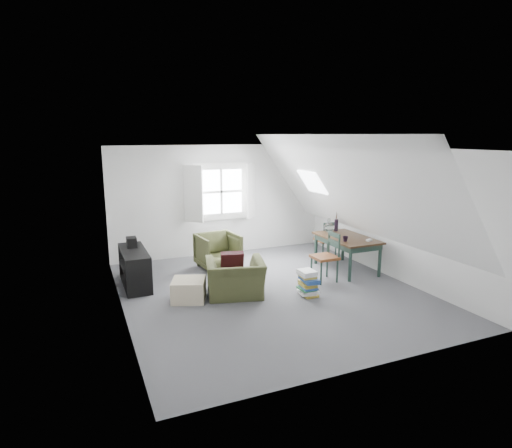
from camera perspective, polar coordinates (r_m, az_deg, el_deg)
name	(u,v)px	position (r m, az deg, el deg)	size (l,w,h in m)	color
floor	(271,291)	(7.66, 1.99, -8.97)	(5.50, 5.50, 0.00)	#525257
ceiling	(272,148)	(7.16, 2.13, 10.07)	(5.50, 5.50, 0.00)	white
wall_back	(221,200)	(9.83, -4.73, 3.19)	(5.00, 5.00, 0.00)	silver
wall_front	(374,267)	(5.03, 15.46, -5.58)	(5.00, 5.00, 0.00)	silver
wall_left	(119,235)	(6.67, -17.81, -1.46)	(5.50, 5.50, 0.00)	silver
wall_right	(388,212)	(8.65, 17.25, 1.51)	(5.50, 5.50, 0.00)	silver
slope_left	(181,197)	(6.72, -10.00, 3.58)	(5.50, 5.50, 0.00)	white
slope_right	(349,187)	(8.00, 12.24, 4.78)	(5.50, 5.50, 0.00)	white
dormer_window	(222,192)	(9.73, -4.61, 4.30)	(1.71, 0.35, 1.30)	white
skylight	(312,182)	(9.09, 7.52, 5.57)	(0.55, 0.75, 0.04)	white
armchair_near	(235,296)	(7.47, -2.77, -9.53)	(0.97, 0.85, 0.63)	#3D4123
armchair_far	(218,268)	(8.97, -5.04, -5.86)	(0.78, 0.81, 0.73)	#3D4123
throw_pillow	(232,262)	(7.42, -3.22, -5.13)	(0.39, 0.11, 0.39)	#340E12
ottoman	(189,290)	(7.31, -8.96, -8.66)	(0.54, 0.54, 0.36)	#C2B493
dining_table	(347,241)	(8.85, 12.02, -2.27)	(0.83, 1.39, 0.69)	black
demijohn	(329,227)	(9.08, 9.68, -0.43)	(0.21, 0.21, 0.30)	silver
vase_twigs	(336,225)	(9.29, 10.65, -0.07)	(0.08, 0.09, 0.64)	black
cup	(345,241)	(8.45, 11.81, -2.29)	(0.11, 0.11, 0.10)	black
paper_box	(369,240)	(8.59, 14.85, -2.09)	(0.11, 0.07, 0.04)	white
dining_chair_far	(326,239)	(9.57, 9.38, -2.04)	(0.41, 0.41, 0.87)	brown
dining_chair_near	(326,256)	(8.16, 9.36, -4.24)	(0.43, 0.43, 0.93)	brown
media_shelf	(135,270)	(8.13, -15.83, -5.93)	(0.43, 1.30, 0.67)	black
electronics_box	(132,243)	(8.30, -16.26, -2.39)	(0.18, 0.25, 0.20)	black
magazine_stack	(308,283)	(7.45, 6.95, -7.82)	(0.33, 0.40, 0.45)	#B29933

